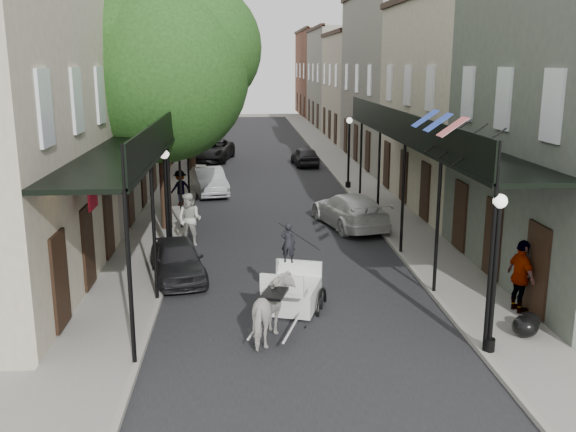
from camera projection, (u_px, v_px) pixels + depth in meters
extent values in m
plane|color=gray|center=(304.00, 326.00, 16.55)|extent=(140.00, 140.00, 0.00)
cube|color=black|center=(270.00, 184.00, 35.94)|extent=(8.00, 90.00, 0.01)
cube|color=gray|center=(180.00, 184.00, 35.58)|extent=(2.20, 90.00, 0.12)
cube|color=gray|center=(358.00, 181.00, 36.28)|extent=(2.20, 90.00, 0.12)
cube|color=#C2B79B|center=(137.00, 83.00, 43.81)|extent=(5.00, 80.00, 10.50)
cube|color=gray|center=(385.00, 82.00, 45.02)|extent=(5.00, 80.00, 10.50)
cube|color=black|center=(141.00, 141.00, 22.05)|extent=(2.20, 18.00, 0.12)
cube|color=black|center=(171.00, 126.00, 22.01)|extent=(0.06, 18.00, 1.00)
cylinder|color=black|center=(130.00, 277.00, 13.83)|extent=(0.10, 0.10, 4.00)
cylinder|color=black|center=(169.00, 200.00, 21.59)|extent=(0.10, 0.10, 4.00)
cylinder|color=black|center=(188.00, 163.00, 29.35)|extent=(0.10, 0.10, 4.00)
cube|color=black|center=(426.00, 138.00, 22.75)|extent=(2.20, 18.00, 0.12)
cube|color=black|center=(397.00, 124.00, 22.56)|extent=(0.06, 18.00, 1.00)
cylinder|color=black|center=(491.00, 269.00, 14.39)|extent=(0.10, 0.10, 4.00)
cylinder|color=black|center=(403.00, 196.00, 22.15)|extent=(0.10, 0.10, 4.00)
cylinder|color=black|center=(361.00, 161.00, 29.91)|extent=(0.10, 0.10, 4.00)
cylinder|color=#382619|center=(164.00, 159.00, 25.24)|extent=(0.44, 0.44, 5.60)
sphere|color=#1D4114|center=(160.00, 74.00, 24.47)|extent=(6.80, 6.80, 6.80)
sphere|color=#1D4114|center=(196.00, 47.00, 24.92)|extent=(5.10, 5.10, 5.10)
cylinder|color=#382619|center=(191.00, 130.00, 38.88)|extent=(0.44, 0.44, 5.04)
sphere|color=#1D4114|center=(189.00, 80.00, 38.19)|extent=(6.00, 6.00, 6.00)
sphere|color=#1D4114|center=(209.00, 65.00, 38.65)|extent=(4.50, 4.50, 4.50)
cylinder|color=black|center=(489.00, 345.00, 14.83)|extent=(0.28, 0.28, 0.30)
cylinder|color=black|center=(494.00, 281.00, 14.47)|extent=(0.12, 0.12, 3.40)
sphere|color=white|center=(500.00, 201.00, 14.04)|extent=(0.32, 0.32, 0.32)
cylinder|color=black|center=(169.00, 252.00, 22.02)|extent=(0.28, 0.28, 0.30)
cylinder|color=black|center=(167.00, 208.00, 21.65)|extent=(0.12, 0.12, 3.40)
sphere|color=white|center=(164.00, 154.00, 21.22)|extent=(0.32, 0.32, 0.32)
cylinder|color=black|center=(348.00, 185.00, 34.23)|extent=(0.28, 0.28, 0.30)
cylinder|color=black|center=(349.00, 156.00, 33.87)|extent=(0.12, 0.12, 3.40)
sphere|color=white|center=(349.00, 120.00, 33.43)|extent=(0.32, 0.32, 0.32)
imported|color=beige|center=(274.00, 310.00, 15.52)|extent=(1.36, 2.02, 1.56)
torus|color=black|center=(271.00, 279.00, 18.33)|extent=(0.45, 1.19, 1.22)
torus|color=black|center=(325.00, 283.00, 17.99)|extent=(0.45, 1.19, 1.22)
torus|color=black|center=(266.00, 306.00, 17.10)|extent=(0.25, 0.63, 0.63)
torus|color=black|center=(309.00, 310.00, 16.84)|extent=(0.25, 0.63, 0.63)
cube|color=silver|center=(296.00, 270.00, 17.88)|extent=(1.77, 2.02, 0.66)
cube|color=silver|center=(288.00, 264.00, 16.83)|extent=(1.24, 0.84, 0.11)
cube|color=silver|center=(286.00, 256.00, 16.54)|extent=(1.11, 0.43, 0.47)
imported|color=black|center=(288.00, 243.00, 16.70)|extent=(0.45, 0.36, 1.07)
imported|color=beige|center=(190.00, 220.00, 23.61)|extent=(1.17, 1.05, 1.97)
imported|color=gray|center=(180.00, 188.00, 29.78)|extent=(1.22, 1.11, 1.65)
imported|color=gray|center=(521.00, 276.00, 16.99)|extent=(0.65, 1.22, 1.98)
imported|color=black|center=(178.00, 259.00, 20.03)|extent=(2.27, 3.94, 1.26)
imported|color=#9E9EA3|center=(209.00, 181.00, 32.90)|extent=(2.26, 4.33, 1.36)
imported|color=black|center=(212.00, 150.00, 44.05)|extent=(3.28, 5.67, 1.49)
imported|color=silver|center=(349.00, 210.00, 26.36)|extent=(3.02, 5.17, 1.41)
imported|color=black|center=(305.00, 156.00, 42.02)|extent=(1.77, 3.81, 1.26)
ellipsoid|color=black|center=(525.00, 326.00, 15.57)|extent=(0.62, 0.62, 0.53)
ellipsoid|color=black|center=(529.00, 321.00, 16.04)|extent=(0.54, 0.54, 0.43)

